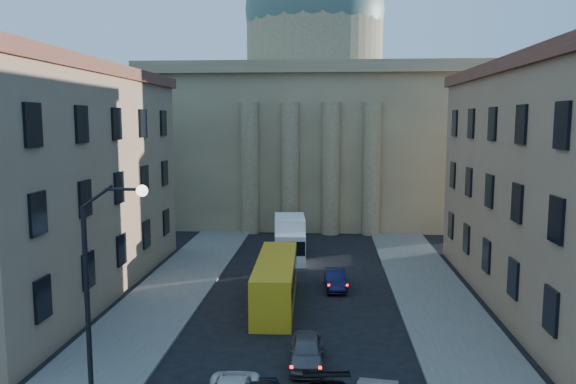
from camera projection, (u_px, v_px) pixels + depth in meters
name	position (u px, v px, depth m)	size (l,w,h in m)	color
sidewalk_left	(148.00, 316.00, 32.06)	(5.00, 60.00, 0.15)	#5C5A54
sidewalk_right	(450.00, 324.00, 30.87)	(5.00, 60.00, 0.15)	#5C5A54
church	(314.00, 115.00, 67.06)	(68.02, 28.76, 36.60)	#7B6A4C
building_left	(34.00, 180.00, 35.69)	(11.60, 26.60, 14.70)	#997A5A
street_lamp	(100.00, 276.00, 21.40)	(2.62, 0.44, 8.83)	black
car_right_far	(307.00, 351.00, 25.79)	(1.55, 3.85, 1.31)	#4B4C50
car_right_distant	(335.00, 279.00, 37.58)	(1.34, 3.85, 1.27)	black
city_bus	(276.00, 280.00, 34.31)	(2.58, 10.01, 2.80)	gold
box_truck	(290.00, 240.00, 45.64)	(2.90, 6.28, 3.35)	white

